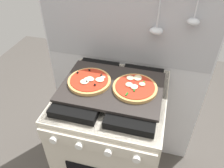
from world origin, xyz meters
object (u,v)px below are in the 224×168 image
object	(u,v)px
pizza_left	(89,81)
pizza_right	(135,87)
baking_tray	(112,87)
stove	(112,140)

from	to	relation	value
pizza_left	pizza_right	world-z (taller)	pizza_left
baking_tray	pizza_left	size ratio (longest dim) A/B	2.31
stove	pizza_left	size ratio (longest dim) A/B	3.85
baking_tray	pizza_right	size ratio (longest dim) A/B	2.31
baking_tray	pizza_left	distance (m)	0.13
baking_tray	pizza_right	distance (m)	0.13
pizza_left	pizza_right	xyz separation A→B (m)	(0.25, 0.01, -0.00)
stove	pizza_right	distance (m)	0.49
stove	baking_tray	world-z (taller)	baking_tray
pizza_left	pizza_right	distance (m)	0.25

